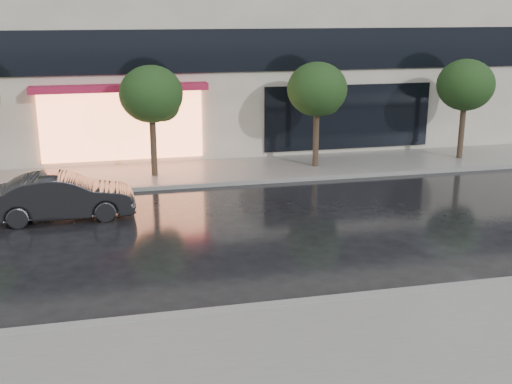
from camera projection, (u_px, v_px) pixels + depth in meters
name	position (u px, v px, depth m)	size (l,w,h in m)	color
ground	(327.00, 283.00, 14.17)	(120.00, 120.00, 0.00)	black
sidewalk_near	(389.00, 355.00, 11.11)	(60.00, 4.50, 0.12)	slate
sidewalk_far	(236.00, 170.00, 23.75)	(60.00, 3.50, 0.12)	slate
curb_near	(343.00, 299.00, 13.22)	(60.00, 0.25, 0.14)	gray
curb_far	(246.00, 182.00, 22.11)	(60.00, 0.25, 0.14)	gray
tree_mid_west	(153.00, 96.00, 22.11)	(2.20, 2.20, 3.99)	#33261C
tree_mid_east	(318.00, 91.00, 23.42)	(2.20, 2.20, 3.99)	#33261C
tree_far_east	(466.00, 87.00, 24.72)	(2.20, 2.20, 3.99)	#33261C
parked_car	(63.00, 197.00, 18.32)	(1.40, 4.01, 1.32)	black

